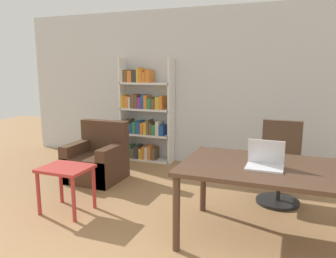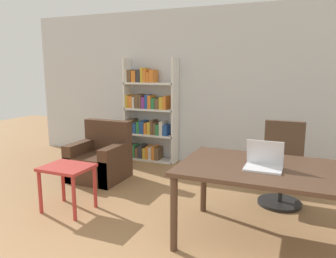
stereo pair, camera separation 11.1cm
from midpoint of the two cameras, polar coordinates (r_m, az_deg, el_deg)
The scene contains 7 objects.
wall_back at distance 5.65m, azimuth 9.68°, elevation 6.97°, with size 8.00×0.06×2.70m.
desk at distance 3.27m, azimuth 17.03°, elevation -7.68°, with size 1.75×1.07×0.77m.
laptop at distance 3.18m, azimuth 15.59°, elevation -5.52°, with size 0.34×0.26×0.26m.
office_chair at distance 4.40m, azimuth 18.20°, elevation -6.24°, with size 0.53×0.53×1.03m.
side_table_blue at distance 4.08m, azimuth -18.10°, elevation -7.65°, with size 0.56×0.46×0.55m.
armchair at distance 5.17m, azimuth -12.84°, elevation -5.44°, with size 0.78×0.73×0.88m.
bookshelf at distance 6.00m, azimuth -4.81°, elevation 2.25°, with size 0.99×0.28×1.87m.
Camera 1 is at (1.08, -1.01, 1.69)m, focal length 35.00 mm.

